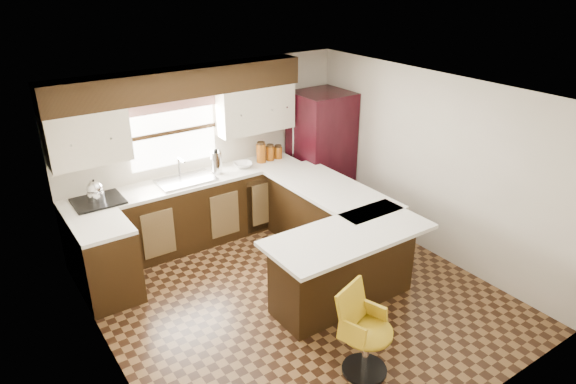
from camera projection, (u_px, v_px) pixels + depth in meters
floor at (298, 297)px, 6.05m from camera, size 4.40×4.40×0.00m
ceiling at (300, 96)px, 5.07m from camera, size 4.40×4.40×0.00m
wall_back at (208, 149)px, 7.21m from camera, size 4.40×0.00×4.40m
wall_front at (467, 308)px, 3.91m from camera, size 4.40×0.00×4.40m
wall_left at (103, 264)px, 4.48m from camera, size 0.00×4.40×4.40m
wall_right at (430, 165)px, 6.64m from camera, size 0.00×4.40×4.40m
base_cab_back at (192, 213)px, 7.06m from camera, size 3.30×0.60×0.90m
base_cab_left at (107, 264)px, 5.88m from camera, size 0.60×0.70×0.90m
counter_back at (189, 181)px, 6.87m from camera, size 3.30×0.60×0.04m
counter_left at (101, 227)px, 5.68m from camera, size 0.60×0.70×0.04m
soffit at (180, 83)px, 6.46m from camera, size 3.40×0.35×0.36m
upper_cab_left at (87, 138)px, 6.03m from camera, size 0.94×0.35×0.64m
upper_cab_right at (255, 109)px, 7.22m from camera, size 1.14×0.35×0.64m
window_pane at (173, 132)px, 6.80m from camera, size 1.20×0.02×0.90m
valance at (171, 104)px, 6.61m from camera, size 1.30×0.06×0.18m
sink at (186, 180)px, 6.81m from camera, size 0.75×0.45×0.03m
dishwasher at (264, 204)px, 7.37m from camera, size 0.58×0.03×0.78m
cooktop at (98, 201)px, 6.22m from camera, size 0.58×0.50×0.02m
peninsula_long at (326, 223)px, 6.80m from camera, size 0.60×1.95×0.90m
peninsula_return at (343, 268)px, 5.80m from camera, size 1.65×0.60×0.90m
counter_pen_long at (330, 189)px, 6.63m from camera, size 0.84×1.95×0.04m
counter_pen_return at (349, 235)px, 5.53m from camera, size 1.89×0.84×0.04m
refrigerator at (321, 153)px, 7.86m from camera, size 0.80×0.77×1.87m
bar_chair at (367, 334)px, 4.77m from camera, size 0.60×0.60×0.89m
kettle at (95, 190)px, 6.15m from camera, size 0.20×0.20×0.27m
percolator at (216, 162)px, 7.01m from camera, size 0.15×0.15×0.32m
mixing_bowl at (243, 165)px, 7.28m from camera, size 0.32×0.32×0.06m
canister_large at (261, 153)px, 7.42m from camera, size 0.14×0.14×0.28m
canister_med at (270, 153)px, 7.51m from camera, size 0.12×0.12×0.21m
canister_small at (278, 153)px, 7.59m from camera, size 0.12×0.12×0.17m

